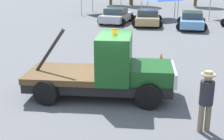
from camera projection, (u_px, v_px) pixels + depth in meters
The scene contains 7 objects.
ground_plane at pixel (99, 96), 11.65m from camera, with size 160.00×160.00×0.00m, color slate.
tow_truck at pixel (108, 71), 11.32m from camera, with size 5.65×3.01×2.53m.
person_near_truck at pixel (206, 97), 8.73m from camera, with size 0.41×0.41×1.84m.
parked_car_silver at pixel (116, 16), 27.69m from camera, with size 2.62×4.33×1.34m.
parked_car_tan at pixel (148, 17), 26.71m from camera, with size 2.99×4.81×1.34m.
parked_car_skyblue at pixel (192, 20), 25.34m from camera, with size 2.60×4.99×1.34m.
traffic_cone at pixel (161, 59), 15.57m from camera, with size 0.40×0.40×0.55m.
Camera 1 is at (3.62, -10.20, 4.44)m, focal length 50.00 mm.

